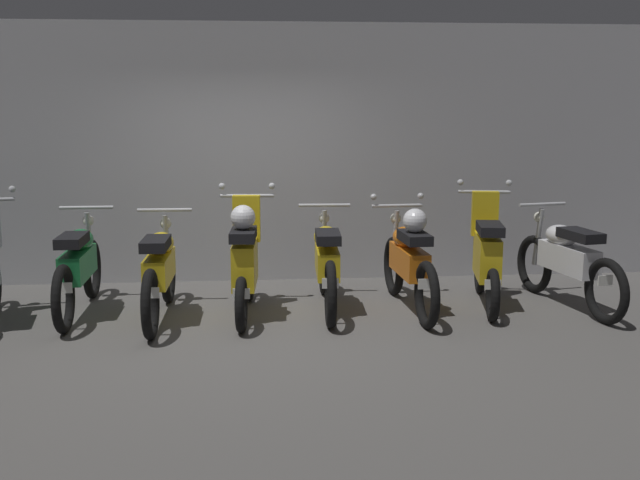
{
  "coord_description": "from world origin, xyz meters",
  "views": [
    {
      "loc": [
        0.07,
        -7.11,
        2.15
      ],
      "look_at": [
        0.76,
        0.5,
        0.75
      ],
      "focal_mm": 43.29,
      "sensor_mm": 36.0,
      "label": 1
    }
  ],
  "objects_px": {
    "motorbike_slot_8": "(567,261)",
    "motorbike_slot_4": "(245,260)",
    "motorbike_slot_2": "(78,266)",
    "motorbike_slot_3": "(160,270)",
    "motorbike_slot_6": "(409,260)",
    "motorbike_slot_5": "(327,262)",
    "motorbike_slot_7": "(487,256)"
  },
  "relations": [
    {
      "from": "motorbike_slot_5",
      "to": "motorbike_slot_6",
      "type": "relative_size",
      "value": 1.0
    },
    {
      "from": "motorbike_slot_3",
      "to": "motorbike_slot_6",
      "type": "distance_m",
      "value": 2.51
    },
    {
      "from": "motorbike_slot_7",
      "to": "motorbike_slot_4",
      "type": "bearing_deg",
      "value": -176.83
    },
    {
      "from": "motorbike_slot_4",
      "to": "motorbike_slot_2",
      "type": "bearing_deg",
      "value": 173.16
    },
    {
      "from": "motorbike_slot_2",
      "to": "motorbike_slot_4",
      "type": "bearing_deg",
      "value": -6.84
    },
    {
      "from": "motorbike_slot_8",
      "to": "motorbike_slot_2",
      "type": "bearing_deg",
      "value": 177.99
    },
    {
      "from": "motorbike_slot_2",
      "to": "motorbike_slot_7",
      "type": "relative_size",
      "value": 1.17
    },
    {
      "from": "motorbike_slot_3",
      "to": "motorbike_slot_6",
      "type": "height_order",
      "value": "motorbike_slot_6"
    },
    {
      "from": "motorbike_slot_5",
      "to": "motorbike_slot_8",
      "type": "relative_size",
      "value": 1.01
    },
    {
      "from": "motorbike_slot_3",
      "to": "motorbike_slot_7",
      "type": "height_order",
      "value": "motorbike_slot_7"
    },
    {
      "from": "motorbike_slot_2",
      "to": "motorbike_slot_6",
      "type": "height_order",
      "value": "motorbike_slot_6"
    },
    {
      "from": "motorbike_slot_6",
      "to": "motorbike_slot_4",
      "type": "bearing_deg",
      "value": -178.7
    },
    {
      "from": "motorbike_slot_4",
      "to": "motorbike_slot_5",
      "type": "distance_m",
      "value": 0.86
    },
    {
      "from": "motorbike_slot_2",
      "to": "motorbike_slot_5",
      "type": "relative_size",
      "value": 1.0
    },
    {
      "from": "motorbike_slot_8",
      "to": "motorbike_slot_4",
      "type": "bearing_deg",
      "value": -179.58
    },
    {
      "from": "motorbike_slot_7",
      "to": "motorbike_slot_6",
      "type": "bearing_deg",
      "value": -173.16
    },
    {
      "from": "motorbike_slot_2",
      "to": "motorbike_slot_8",
      "type": "relative_size",
      "value": 1.01
    },
    {
      "from": "motorbike_slot_3",
      "to": "motorbike_slot_4",
      "type": "xyz_separation_m",
      "value": [
        0.84,
        0.06,
        0.08
      ]
    },
    {
      "from": "motorbike_slot_2",
      "to": "motorbike_slot_5",
      "type": "height_order",
      "value": "same"
    },
    {
      "from": "motorbike_slot_3",
      "to": "motorbike_slot_5",
      "type": "height_order",
      "value": "same"
    },
    {
      "from": "motorbike_slot_3",
      "to": "motorbike_slot_7",
      "type": "xyz_separation_m",
      "value": [
        3.36,
        0.2,
        0.04
      ]
    },
    {
      "from": "motorbike_slot_2",
      "to": "motorbike_slot_5",
      "type": "bearing_deg",
      "value": -1.04
    },
    {
      "from": "motorbike_slot_4",
      "to": "motorbike_slot_8",
      "type": "bearing_deg",
      "value": 0.42
    },
    {
      "from": "motorbike_slot_5",
      "to": "motorbike_slot_8",
      "type": "xyz_separation_m",
      "value": [
        2.51,
        -0.13,
        0.0
      ]
    },
    {
      "from": "motorbike_slot_2",
      "to": "motorbike_slot_6",
      "type": "distance_m",
      "value": 3.35
    },
    {
      "from": "motorbike_slot_7",
      "to": "motorbike_slot_3",
      "type": "bearing_deg",
      "value": -176.6
    },
    {
      "from": "motorbike_slot_2",
      "to": "motorbike_slot_3",
      "type": "height_order",
      "value": "same"
    },
    {
      "from": "motorbike_slot_4",
      "to": "motorbike_slot_5",
      "type": "height_order",
      "value": "motorbike_slot_4"
    },
    {
      "from": "motorbike_slot_7",
      "to": "motorbike_slot_2",
      "type": "bearing_deg",
      "value": 179.16
    },
    {
      "from": "motorbike_slot_3",
      "to": "motorbike_slot_5",
      "type": "bearing_deg",
      "value": 7.33
    },
    {
      "from": "motorbike_slot_2",
      "to": "motorbike_slot_7",
      "type": "distance_m",
      "value": 4.2
    },
    {
      "from": "motorbike_slot_4",
      "to": "motorbike_slot_5",
      "type": "bearing_deg",
      "value": 10.53
    }
  ]
}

